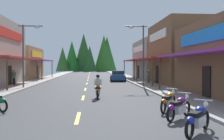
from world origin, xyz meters
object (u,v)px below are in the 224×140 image
at_px(pedestrian_waiting, 149,75).
at_px(motorcycle_parked_right_1, 198,119).
at_px(pedestrian_browsing, 14,76).
at_px(streetlamp_right, 140,47).
at_px(streetlamp_left, 27,47).
at_px(motorcycle_parked_right_2, 179,107).
at_px(parked_car_curbside, 118,76).
at_px(rider_cruising_lead, 98,88).
at_px(motorcycle_parked_right_3, 168,101).

bearing_deg(pedestrian_waiting, motorcycle_parked_right_1, 64.14).
bearing_deg(pedestrian_browsing, streetlamp_right, 19.00).
xyz_separation_m(streetlamp_left, motorcycle_parked_right_1, (9.29, -15.81, -3.37)).
xyz_separation_m(streetlamp_right, motorcycle_parked_right_2, (-1.31, -14.76, -3.52)).
height_order(streetlamp_left, motorcycle_parked_right_2, streetlamp_left).
bearing_deg(streetlamp_right, motorcycle_parked_right_2, -95.06).
xyz_separation_m(motorcycle_parked_right_1, pedestrian_waiting, (3.18, 20.42, 0.48)).
height_order(streetlamp_left, parked_car_curbside, streetlamp_left).
distance_m(motorcycle_parked_right_2, rider_cruising_lead, 7.38).
bearing_deg(pedestrian_browsing, rider_cruising_lead, -21.48).
distance_m(motorcycle_parked_right_1, parked_car_curbside, 26.01).
distance_m(streetlamp_left, motorcycle_parked_right_1, 18.64).
xyz_separation_m(rider_cruising_lead, parked_car_curbside, (3.13, 17.18, 0.03)).
bearing_deg(motorcycle_parked_right_2, parked_car_curbside, 44.23).
height_order(motorcycle_parked_right_3, pedestrian_waiting, pedestrian_waiting).
distance_m(pedestrian_browsing, pedestrian_waiting, 14.73).
distance_m(motorcycle_parked_right_3, pedestrian_browsing, 19.28).
relative_size(streetlamp_left, motorcycle_parked_right_1, 3.56).
distance_m(pedestrian_waiting, parked_car_curbside, 6.35).
height_order(motorcycle_parked_right_1, motorcycle_parked_right_3, same).
relative_size(motorcycle_parked_right_3, parked_car_curbside, 0.41).
xyz_separation_m(streetlamp_left, rider_cruising_lead, (6.35, -6.97, -3.20)).
height_order(streetlamp_left, streetlamp_right, streetlamp_right).
xyz_separation_m(motorcycle_parked_right_2, parked_car_curbside, (0.04, 23.88, 0.20)).
xyz_separation_m(streetlamp_right, pedestrian_browsing, (-12.95, 2.22, -3.03)).
distance_m(pedestrian_browsing, parked_car_curbside, 13.57).
xyz_separation_m(streetlamp_left, parked_car_curbside, (9.48, 10.21, -3.17)).
relative_size(streetlamp_right, motorcycle_parked_right_1, 3.72).
relative_size(motorcycle_parked_right_1, pedestrian_waiting, 0.98).
xyz_separation_m(motorcycle_parked_right_1, motorcycle_parked_right_3, (0.25, 3.84, 0.00)).
distance_m(streetlamp_right, rider_cruising_lead, 9.77).
xyz_separation_m(pedestrian_browsing, pedestrian_waiting, (14.67, 1.31, -0.01)).
distance_m(motorcycle_parked_right_1, motorcycle_parked_right_2, 2.14).
distance_m(streetlamp_left, pedestrian_waiting, 13.60).
relative_size(streetlamp_right, pedestrian_waiting, 3.65).
relative_size(streetlamp_right, parked_car_curbside, 1.39).
relative_size(rider_cruising_lead, parked_car_curbside, 0.49).
xyz_separation_m(motorcycle_parked_right_1, rider_cruising_lead, (-2.94, 8.84, 0.17)).
bearing_deg(motorcycle_parked_right_3, pedestrian_browsing, 72.68).
bearing_deg(motorcycle_parked_right_1, streetlamp_right, 37.42).
height_order(motorcycle_parked_right_2, parked_car_curbside, parked_car_curbside).
bearing_deg(rider_cruising_lead, streetlamp_left, 46.45).
height_order(pedestrian_waiting, parked_car_curbside, pedestrian_waiting).
bearing_deg(streetlamp_right, parked_car_curbside, 97.89).
bearing_deg(motorcycle_parked_right_3, parked_car_curbside, 35.28).
bearing_deg(rider_cruising_lead, motorcycle_parked_right_2, -151.13).
relative_size(motorcycle_parked_right_2, motorcycle_parked_right_3, 0.89).
relative_size(streetlamp_right, motorcycle_parked_right_3, 3.39).
xyz_separation_m(motorcycle_parked_right_2, pedestrian_waiting, (3.03, 18.29, 0.48)).
bearing_deg(rider_cruising_lead, motorcycle_parked_right_1, -157.46).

